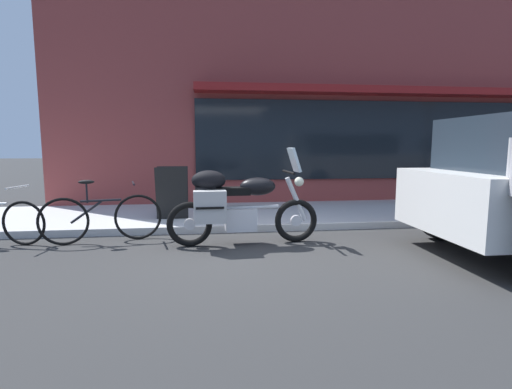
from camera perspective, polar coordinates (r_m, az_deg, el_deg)
name	(u,v)px	position (r m, az deg, el deg)	size (l,w,h in m)	color
ground_plane	(246,251)	(5.28, -1.53, -8.40)	(80.00, 80.00, 0.00)	#2E2E2E
storefront_building	(504,93)	(11.56, 32.85, 12.55)	(21.58, 0.90, 5.52)	brown
touring_motorcycle	(235,204)	(5.48, -3.08, -1.36)	(2.20, 0.73, 1.40)	black
parked_bicycle	(101,217)	(6.11, -21.96, -3.15)	(1.68, 0.55, 0.94)	black
sandwich_board_sign	(172,193)	(7.03, -12.33, 0.27)	(0.55, 0.41, 0.93)	black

